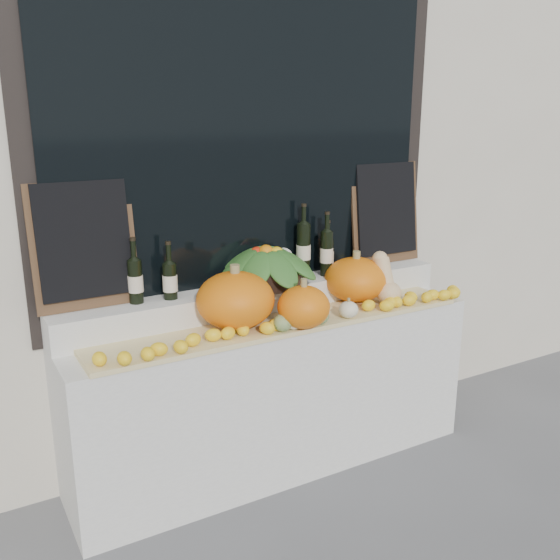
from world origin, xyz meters
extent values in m
cube|color=beige|center=(0.00, 2.25, 2.25)|extent=(7.00, 0.90, 4.50)
cube|color=black|center=(0.00, 1.80, 1.90)|extent=(2.40, 0.04, 2.10)
cube|color=black|center=(0.00, 1.77, 1.90)|extent=(2.20, 0.02, 2.00)
cube|color=silver|center=(0.00, 1.52, 0.44)|extent=(2.30, 0.55, 0.88)
cube|color=silver|center=(0.00, 1.68, 0.96)|extent=(2.30, 0.25, 0.16)
cube|color=tan|center=(0.00, 1.40, 0.89)|extent=(2.10, 0.32, 0.02)
ellipsoid|color=orange|center=(-0.26, 1.45, 1.05)|extent=(0.42, 0.42, 0.29)
ellipsoid|color=orange|center=(0.54, 1.52, 1.03)|extent=(0.46, 0.46, 0.25)
ellipsoid|color=orange|center=(0.04, 1.28, 1.01)|extent=(0.33, 0.33, 0.22)
ellipsoid|color=#E0B783|center=(0.66, 1.37, 0.97)|extent=(0.15, 0.15, 0.13)
cylinder|color=#E0B783|center=(0.66, 1.42, 1.08)|extent=(0.09, 0.14, 0.18)
sphere|color=#E0B783|center=(0.66, 1.46, 1.15)|extent=(0.09, 0.09, 0.09)
ellipsoid|color=#275A1B|center=(0.14, 1.28, 0.95)|extent=(0.10, 0.10, 0.09)
cylinder|color=olive|center=(0.14, 1.28, 1.00)|extent=(0.02, 0.02, 0.02)
ellipsoid|color=#275A1B|center=(-0.08, 1.28, 0.95)|extent=(0.10, 0.10, 0.09)
cylinder|color=olive|center=(-0.08, 1.28, 1.00)|extent=(0.02, 0.02, 0.02)
ellipsoid|color=#EFE4BF|center=(-0.02, 1.28, 0.94)|extent=(0.08, 0.08, 0.07)
cylinder|color=olive|center=(-0.02, 1.28, 0.98)|extent=(0.02, 0.02, 0.02)
ellipsoid|color=yellow|center=(0.01, 1.30, 0.98)|extent=(0.13, 0.13, 0.14)
cylinder|color=olive|center=(0.01, 1.30, 1.06)|extent=(0.02, 0.02, 0.02)
ellipsoid|color=#EFE4BF|center=(0.33, 1.29, 0.95)|extent=(0.11, 0.11, 0.09)
cylinder|color=olive|center=(0.33, 1.29, 1.01)|extent=(0.02, 0.02, 0.02)
cylinder|color=black|center=(0.03, 1.66, 1.09)|extent=(0.40, 0.40, 0.10)
cylinder|color=black|center=(-0.70, 1.69, 1.15)|extent=(0.07, 0.07, 0.22)
cylinder|color=black|center=(-0.70, 1.69, 1.31)|extent=(0.03, 0.03, 0.10)
cylinder|color=beige|center=(-0.70, 1.69, 1.14)|extent=(0.08, 0.08, 0.08)
cylinder|color=black|center=(-0.70, 1.69, 1.37)|extent=(0.03, 0.03, 0.02)
cylinder|color=black|center=(-0.52, 1.67, 1.13)|extent=(0.07, 0.07, 0.19)
cylinder|color=black|center=(-0.52, 1.67, 1.28)|extent=(0.03, 0.03, 0.10)
cylinder|color=beige|center=(-0.52, 1.67, 1.12)|extent=(0.08, 0.08, 0.08)
cylinder|color=black|center=(-0.52, 1.67, 1.33)|extent=(0.03, 0.03, 0.02)
cylinder|color=black|center=(0.29, 1.70, 1.20)|extent=(0.08, 0.08, 0.31)
cylinder|color=black|center=(0.29, 1.70, 1.40)|extent=(0.03, 0.03, 0.10)
cylinder|color=beige|center=(0.29, 1.70, 1.19)|extent=(0.08, 0.08, 0.08)
cylinder|color=black|center=(0.29, 1.70, 1.46)|extent=(0.03, 0.03, 0.02)
cylinder|color=black|center=(0.42, 1.65, 1.17)|extent=(0.07, 0.07, 0.26)
cylinder|color=black|center=(0.42, 1.65, 1.35)|extent=(0.03, 0.03, 0.10)
cylinder|color=beige|center=(0.42, 1.65, 1.16)|extent=(0.08, 0.08, 0.08)
cylinder|color=black|center=(0.42, 1.65, 1.41)|extent=(0.03, 0.03, 0.02)
cylinder|color=black|center=(0.45, 1.68, 1.14)|extent=(0.07, 0.07, 0.21)
cylinder|color=black|center=(0.45, 1.68, 1.30)|extent=(0.03, 0.03, 0.10)
cylinder|color=beige|center=(0.45, 1.68, 1.13)|extent=(0.08, 0.08, 0.08)
cylinder|color=black|center=(0.45, 1.68, 1.35)|extent=(0.03, 0.03, 0.02)
cube|color=#4C331E|center=(-0.92, 1.75, 1.35)|extent=(0.50, 0.09, 0.62)
cube|color=black|center=(-0.92, 1.73, 1.38)|extent=(0.44, 0.09, 0.56)
cube|color=#4C331E|center=(0.92, 1.75, 1.35)|extent=(0.50, 0.09, 0.62)
cube|color=black|center=(0.92, 1.73, 1.38)|extent=(0.44, 0.09, 0.56)
camera|label=1|loc=(-1.55, -1.27, 2.01)|focal=40.00mm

